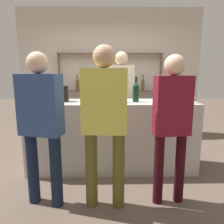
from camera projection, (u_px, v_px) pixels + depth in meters
The scene contains 14 objects.
ground_plane at pixel (112, 167), 3.35m from camera, with size 16.00×16.00×0.00m, color brown.
bar_counter at pixel (112, 136), 3.26m from camera, with size 2.43×0.63×1.02m, color #B7B2AD.
back_wall at pixel (110, 73), 4.97m from camera, with size 4.03×0.12×2.80m, color beige.
back_shelf at pixel (110, 81), 4.82m from camera, with size 2.28×0.18×1.83m.
counter_bottle_0 at pixel (119, 92), 3.06m from camera, with size 0.09×0.09×0.37m.
counter_bottle_1 at pixel (85, 92), 3.13m from camera, with size 0.08×0.08×0.35m.
counter_bottle_2 at pixel (136, 92), 3.11m from camera, with size 0.09×0.09×0.37m.
counter_bottle_3 at pixel (176, 93), 3.11m from camera, with size 0.07×0.07×0.31m.
wine_glass at pixel (193, 95), 3.00m from camera, with size 0.07×0.07×0.16m.
ice_bucket at pixel (61, 94), 3.17m from camera, with size 0.23×0.23×0.23m.
customer_center at pixel (105, 116), 2.24m from camera, with size 0.47×0.24×1.72m.
customer_right at pixel (172, 118), 2.31m from camera, with size 0.40×0.21×1.63m.
customer_left at pixel (41, 119), 2.28m from camera, with size 0.48×0.31×1.66m.
server_behind_counter at pixel (121, 94), 3.93m from camera, with size 0.49×0.26×1.79m.
Camera 1 is at (-0.07, -3.13, 1.48)m, focal length 35.00 mm.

